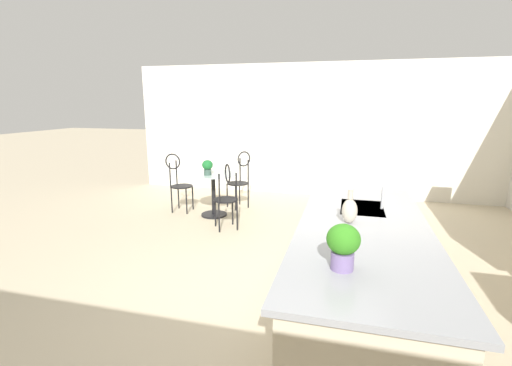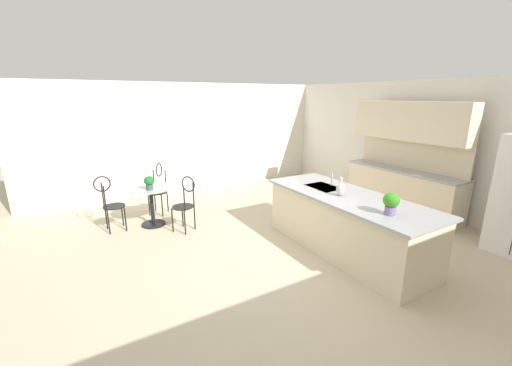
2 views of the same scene
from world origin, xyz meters
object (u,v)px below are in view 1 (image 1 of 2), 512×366
(chair_by_island, at_px, (227,193))
(potted_plant_on_table, at_px, (208,166))
(chair_near_window, at_px, (178,180))
(chair_toward_desk, at_px, (240,177))
(bistro_table, at_px, (213,190))
(potted_plant_counter_far, at_px, (343,244))
(vase_on_counter, at_px, (350,210))

(chair_by_island, xyz_separation_m, potted_plant_on_table, (-0.47, -0.49, 0.31))
(chair_near_window, bearing_deg, chair_toward_desk, 117.97)
(bistro_table, xyz_separation_m, chair_near_window, (-0.09, -0.70, 0.13))
(potted_plant_on_table, bearing_deg, potted_plant_counter_far, 34.00)
(potted_plant_counter_far, bearing_deg, chair_near_window, -140.79)
(chair_near_window, bearing_deg, potted_plant_on_table, 70.90)
(bistro_table, height_order, potted_plant_on_table, potted_plant_on_table)
(bistro_table, distance_m, chair_toward_desk, 0.69)
(bistro_table, relative_size, chair_toward_desk, 0.77)
(chair_toward_desk, distance_m, potted_plant_counter_far, 4.54)
(bistro_table, height_order, chair_by_island, chair_by_island)
(chair_toward_desk, bearing_deg, bistro_table, -24.98)
(chair_near_window, xyz_separation_m, chair_by_island, (0.70, 1.15, 0.00))
(potted_plant_on_table, relative_size, vase_on_counter, 0.87)
(chair_near_window, height_order, potted_plant_on_table, chair_near_window)
(chair_near_window, height_order, potted_plant_counter_far, potted_plant_counter_far)
(vase_on_counter, bearing_deg, potted_plant_on_table, -136.80)
(bistro_table, distance_m, chair_near_window, 0.71)
(chair_toward_desk, distance_m, vase_on_counter, 3.76)
(chair_toward_desk, xyz_separation_m, potted_plant_counter_far, (4.08, 1.92, 0.51))
(potted_plant_on_table, distance_m, vase_on_counter, 3.33)
(chair_toward_desk, bearing_deg, chair_near_window, -62.03)
(bistro_table, height_order, potted_plant_counter_far, potted_plant_counter_far)
(vase_on_counter, bearing_deg, chair_toward_desk, -148.42)
(potted_plant_on_table, bearing_deg, chair_by_island, 46.13)
(chair_by_island, height_order, potted_plant_on_table, chair_by_island)
(chair_toward_desk, bearing_deg, vase_on_counter, 31.58)
(potted_plant_counter_far, bearing_deg, bistro_table, -147.51)
(chair_by_island, height_order, potted_plant_counter_far, potted_plant_counter_far)
(bistro_table, bearing_deg, vase_on_counter, 41.15)
(potted_plant_on_table, bearing_deg, bistro_table, 163.04)
(chair_near_window, relative_size, chair_toward_desk, 1.00)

